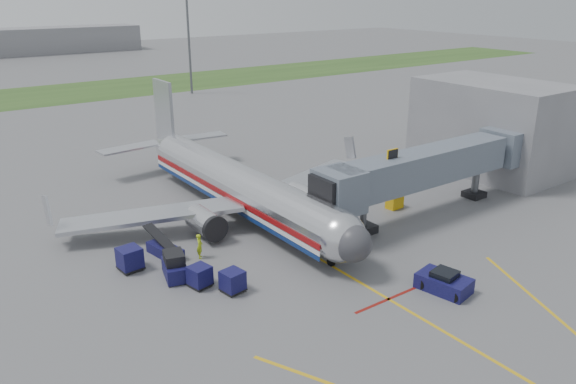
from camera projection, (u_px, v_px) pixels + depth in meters
ground at (349, 276)px, 40.53m from camera, size 400.00×400.00×0.00m
grass_strip at (41, 95)px, 109.21m from camera, size 300.00×25.00×0.01m
apron_markings at (428, 322)px, 34.88m from camera, size 21.52×50.00×0.01m
airliner at (239, 185)px, 51.26m from camera, size 32.10×35.67×10.25m
jet_bridge at (422, 169)px, 49.88m from camera, size 25.30×4.00×6.90m
terminal at (492, 126)px, 62.93m from camera, size 10.00×16.00×10.00m
light_mast_right at (189, 37)px, 107.82m from camera, size 2.00×0.44×20.40m
pushback_tug at (444, 282)px, 38.39m from camera, size 2.79×3.85×1.46m
baggage_tug at (175, 266)px, 40.04m from camera, size 2.12×3.07×1.95m
baggage_cart_a at (130, 259)px, 41.14m from camera, size 1.75×1.75×1.74m
baggage_cart_b at (200, 276)px, 38.86m from camera, size 1.66×1.66×1.51m
baggage_cart_c at (233, 281)px, 38.18m from camera, size 1.63×1.63×1.54m
belt_loader at (165, 250)px, 43.46m from camera, size 1.87×4.17×1.97m
ground_power_cart at (394, 202)px, 52.90m from camera, size 1.60×1.13×1.23m
ramp_worker at (200, 246)px, 42.94m from camera, size 0.75×0.85×1.97m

